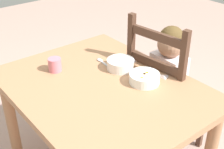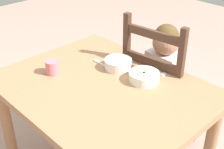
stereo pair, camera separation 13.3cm
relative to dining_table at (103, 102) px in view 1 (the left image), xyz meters
The scene contains 7 objects.
dining_table is the anchor object (origin of this frame).
dining_chair 0.52m from the dining_table, 86.74° to the left, with size 0.47×0.47×1.04m.
child_figure 0.49m from the dining_table, 87.48° to the left, with size 0.32×0.31×0.96m.
bowl_of_peas 0.26m from the dining_table, 112.21° to the left, with size 0.16×0.16×0.06m.
bowl_of_carrots 0.27m from the dining_table, 57.95° to the left, with size 0.17×0.17×0.06m.
spoon 0.30m from the dining_table, 143.95° to the left, with size 0.14×0.03×0.01m.
drinking_cup 0.36m from the dining_table, 158.31° to the right, with size 0.08×0.08×0.08m, color #D46E7E.
Camera 1 is at (1.16, -0.86, 1.64)m, focal length 49.69 mm.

